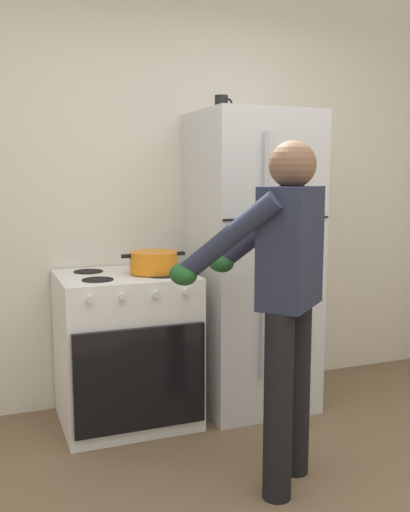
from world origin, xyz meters
The scene contains 6 objects.
kitchen_wall_back centered at (0.00, 1.95, 1.35)m, with size 6.00×0.10×2.70m, color silver.
refrigerator centered at (0.40, 1.57, 0.91)m, with size 0.68×0.72×1.83m.
stove_range centered at (-0.41, 1.56, 0.44)m, with size 0.76×0.67×0.89m.
person_cook centered at (0.09, 0.61, 0.96)m, with size 0.70×0.75×1.60m.
red_pot centered at (-0.25, 1.52, 0.95)m, with size 0.37×0.27×0.12m.
coffee_mug centered at (0.22, 1.62, 1.87)m, with size 0.11×0.08×0.10m.
Camera 1 is at (-1.17, -1.69, 1.45)m, focal length 40.95 mm.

